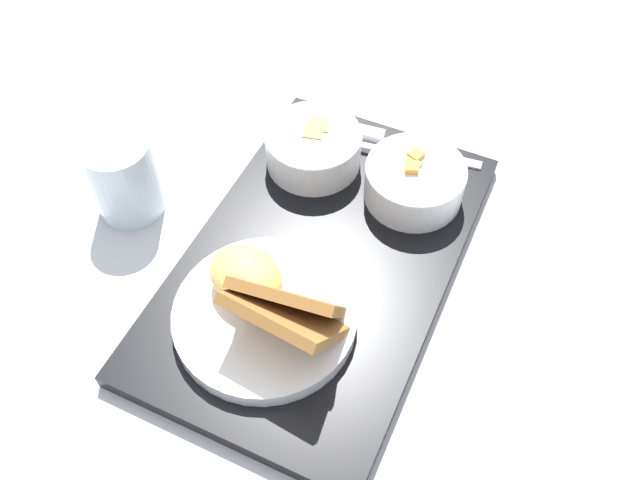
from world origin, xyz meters
TOP-DOWN VIEW (x-y plane):
  - ground_plane at (0.00, 0.00)m, footprint 4.00×4.00m
  - serving_tray at (0.00, 0.00)m, footprint 0.46×0.30m
  - bowl_salad at (-0.12, 0.07)m, footprint 0.11×0.11m
  - bowl_soup at (-0.13, -0.06)m, footprint 0.11×0.11m
  - plate_main at (0.09, -0.02)m, footprint 0.18×0.18m
  - knife at (-0.18, -0.00)m, footprint 0.02×0.19m
  - spoon at (-0.17, 0.01)m, footprint 0.03×0.16m
  - glass_water at (-0.01, -0.23)m, footprint 0.08×0.08m

SIDE VIEW (x-z plane):
  - ground_plane at x=0.00m, z-range 0.00..0.00m
  - serving_tray at x=0.00m, z-range 0.00..0.02m
  - spoon at x=-0.17m, z-range 0.02..0.03m
  - knife at x=-0.18m, z-range 0.02..0.04m
  - plate_main at x=0.09m, z-range 0.00..0.09m
  - glass_water at x=-0.01m, z-range -0.01..0.09m
  - bowl_soup at x=-0.13m, z-range 0.02..0.07m
  - bowl_salad at x=-0.12m, z-range 0.02..0.07m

